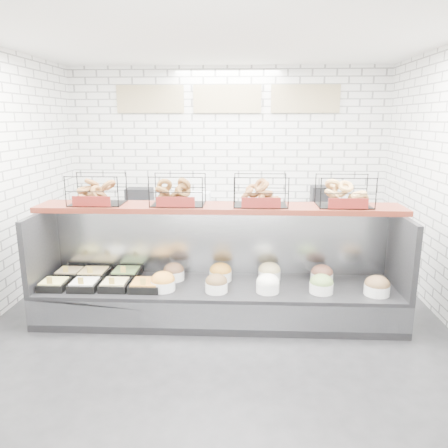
{
  "coord_description": "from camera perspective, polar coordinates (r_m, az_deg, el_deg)",
  "views": [
    {
      "loc": [
        0.28,
        -4.27,
        2.2
      ],
      "look_at": [
        0.06,
        0.45,
        1.06
      ],
      "focal_mm": 35.0,
      "sensor_mm": 36.0,
      "label": 1
    }
  ],
  "objects": [
    {
      "name": "ground",
      "position": [
        4.81,
        -0.96,
        -13.64
      ],
      "size": [
        5.5,
        5.5,
        0.0
      ],
      "primitive_type": "plane",
      "color": "black",
      "rests_on": "ground"
    },
    {
      "name": "room_shell",
      "position": [
        4.88,
        -0.6,
        11.9
      ],
      "size": [
        5.02,
        5.51,
        3.01
      ],
      "color": "silver",
      "rests_on": "ground"
    },
    {
      "name": "display_case",
      "position": [
        4.98,
        -0.86,
        -8.45
      ],
      "size": [
        4.0,
        0.9,
        1.2
      ],
      "color": "black",
      "rests_on": "ground"
    },
    {
      "name": "bagel_shelf",
      "position": [
        4.87,
        -0.66,
        3.81
      ],
      "size": [
        4.1,
        0.5,
        0.4
      ],
      "color": "#4E1910",
      "rests_on": "display_case"
    },
    {
      "name": "prep_counter",
      "position": [
        6.93,
        0.27,
        -0.9
      ],
      "size": [
        4.0,
        0.6,
        1.2
      ],
      "color": "#93969B",
      "rests_on": "ground"
    }
  ]
}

